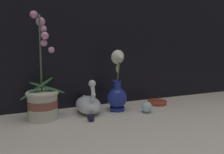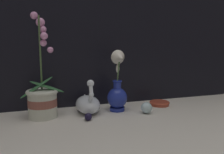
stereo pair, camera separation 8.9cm
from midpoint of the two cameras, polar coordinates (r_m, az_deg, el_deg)
ground_plane at (r=1.01m, az=-1.06°, el=-11.12°), size 2.80×2.80×0.00m
orchid_potted_plant at (r=1.05m, az=-20.01°, el=-5.25°), size 0.20×0.15×0.48m
swan_figurine at (r=1.10m, az=-8.63°, el=-6.97°), size 0.12×0.21×0.18m
blue_vase at (r=1.11m, az=-0.79°, el=-3.49°), size 0.10×0.12×0.31m
glass_sphere at (r=1.11m, az=6.75°, el=-7.81°), size 0.06×0.06×0.06m
amber_dish at (r=1.27m, az=9.72°, el=-6.48°), size 0.11×0.11×0.02m
glass_bauble at (r=0.99m, az=-8.16°, el=-10.44°), size 0.03×0.03×0.03m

